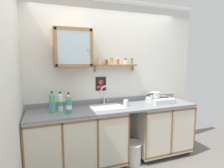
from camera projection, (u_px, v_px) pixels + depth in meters
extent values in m
cube|color=silver|center=(109.00, 79.00, 3.23)|extent=(3.33, 0.05, 2.69)
cube|color=white|center=(109.00, 1.00, 3.03)|extent=(3.33, 0.02, 0.05)
cube|color=silver|center=(10.00, 94.00, 1.87)|extent=(0.05, 3.46, 2.69)
cube|color=black|center=(78.00, 165.00, 2.91)|extent=(1.41, 0.56, 0.08)
cube|color=beige|center=(77.00, 139.00, 2.82)|extent=(1.44, 0.62, 0.83)
cube|color=brown|center=(81.00, 122.00, 2.48)|extent=(1.44, 0.01, 0.03)
cube|color=brown|center=(23.00, 158.00, 2.28)|extent=(0.02, 0.01, 0.76)
cube|color=brown|center=(63.00, 151.00, 2.44)|extent=(0.02, 0.01, 0.76)
cube|color=brown|center=(98.00, 145.00, 2.61)|extent=(0.02, 0.01, 0.76)
cube|color=brown|center=(129.00, 140.00, 2.77)|extent=(0.02, 0.01, 0.76)
cube|color=black|center=(159.00, 149.00, 3.42)|extent=(0.95, 0.56, 0.08)
cube|color=beige|center=(160.00, 126.00, 3.33)|extent=(0.96, 0.62, 0.83)
cube|color=brown|center=(173.00, 111.00, 2.99)|extent=(0.96, 0.01, 0.03)
cube|color=brown|center=(171.00, 154.00, 3.09)|extent=(0.96, 0.01, 0.03)
cube|color=brown|center=(146.00, 137.00, 2.87)|extent=(0.02, 0.01, 0.76)
cube|color=brown|center=(172.00, 133.00, 3.04)|extent=(0.02, 0.01, 0.76)
cube|color=brown|center=(195.00, 129.00, 3.20)|extent=(0.02, 0.01, 0.76)
cube|color=gray|center=(116.00, 108.00, 2.98)|extent=(2.69, 0.65, 0.03)
cube|color=gray|center=(110.00, 100.00, 3.25)|extent=(2.69, 0.02, 0.08)
cube|color=silver|center=(107.00, 107.00, 2.94)|extent=(0.51, 0.42, 0.01)
cube|color=slate|center=(107.00, 115.00, 2.96)|extent=(0.43, 0.34, 0.01)
cube|color=slate|center=(103.00, 109.00, 3.11)|extent=(0.43, 0.01, 0.14)
cube|color=slate|center=(110.00, 114.00, 2.79)|extent=(0.43, 0.01, 0.14)
cylinder|color=#4C4C51|center=(107.00, 115.00, 2.96)|extent=(0.04, 0.04, 0.01)
cylinder|color=silver|center=(104.00, 103.00, 3.17)|extent=(0.05, 0.05, 0.02)
cylinder|color=silver|center=(104.00, 96.00, 3.15)|extent=(0.02, 0.02, 0.21)
torus|color=silver|center=(106.00, 91.00, 3.06)|extent=(0.19, 0.02, 0.19)
cylinder|color=silver|center=(108.00, 101.00, 3.18)|extent=(0.02, 0.02, 0.06)
cube|color=silver|center=(161.00, 100.00, 3.25)|extent=(0.40, 0.34, 0.08)
cylinder|color=#2D2D2D|center=(155.00, 98.00, 3.24)|extent=(0.16, 0.16, 0.01)
cylinder|color=#2D2D2D|center=(164.00, 97.00, 3.31)|extent=(0.16, 0.16, 0.01)
cylinder|color=black|center=(161.00, 103.00, 3.08)|extent=(0.03, 0.02, 0.03)
cylinder|color=black|center=(171.00, 102.00, 3.15)|extent=(0.03, 0.02, 0.03)
cylinder|color=silver|center=(155.00, 95.00, 3.23)|extent=(0.16, 0.16, 0.10)
torus|color=silver|center=(155.00, 92.00, 3.23)|extent=(0.17, 0.17, 0.01)
cylinder|color=black|center=(150.00, 94.00, 3.12)|extent=(0.15, 0.09, 0.02)
cylinder|color=white|center=(60.00, 103.00, 2.72)|extent=(0.08, 0.08, 0.23)
cone|color=white|center=(60.00, 95.00, 2.70)|extent=(0.08, 0.08, 0.04)
cylinder|color=#262626|center=(60.00, 93.00, 2.70)|extent=(0.04, 0.04, 0.02)
cylinder|color=#4C9959|center=(60.00, 103.00, 2.72)|extent=(0.08, 0.08, 0.06)
cylinder|color=gold|center=(69.00, 103.00, 2.79)|extent=(0.07, 0.07, 0.21)
cone|color=gold|center=(68.00, 95.00, 2.78)|extent=(0.07, 0.07, 0.03)
cylinder|color=#262626|center=(68.00, 93.00, 2.77)|extent=(0.03, 0.03, 0.02)
cylinder|color=white|center=(69.00, 101.00, 2.79)|extent=(0.07, 0.07, 0.06)
cylinder|color=teal|center=(69.00, 106.00, 2.60)|extent=(0.08, 0.08, 0.20)
cone|color=teal|center=(69.00, 98.00, 2.59)|extent=(0.08, 0.08, 0.04)
cylinder|color=white|center=(68.00, 96.00, 2.58)|extent=(0.04, 0.04, 0.02)
cylinder|color=white|center=(69.00, 107.00, 2.60)|extent=(0.08, 0.08, 0.06)
cylinder|color=#4CB266|center=(52.00, 104.00, 2.65)|extent=(0.08, 0.08, 0.25)
cone|color=#4CB266|center=(52.00, 94.00, 2.63)|extent=(0.08, 0.08, 0.04)
cylinder|color=#262626|center=(52.00, 92.00, 2.62)|extent=(0.04, 0.04, 0.02)
cylinder|color=#3F8CCC|center=(52.00, 105.00, 2.65)|extent=(0.08, 0.08, 0.07)
cylinder|color=white|center=(126.00, 103.00, 3.02)|extent=(0.08, 0.08, 0.10)
torus|color=white|center=(125.00, 102.00, 3.06)|extent=(0.02, 0.07, 0.07)
cube|color=#996B42|center=(73.00, 48.00, 2.80)|extent=(0.57, 0.26, 0.58)
cube|color=silver|center=(74.00, 47.00, 2.68)|extent=(0.47, 0.01, 0.48)
cube|color=#996B42|center=(55.00, 47.00, 2.59)|extent=(0.05, 0.01, 0.55)
cube|color=#996B42|center=(91.00, 48.00, 2.77)|extent=(0.05, 0.01, 0.55)
cube|color=#996B42|center=(74.00, 29.00, 2.64)|extent=(0.54, 0.01, 0.05)
cube|color=#996B42|center=(75.00, 66.00, 2.71)|extent=(0.54, 0.01, 0.05)
sphere|color=olive|center=(88.00, 50.00, 2.74)|extent=(0.02, 0.02, 0.02)
cube|color=#996B42|center=(116.00, 65.00, 3.14)|extent=(0.76, 0.14, 0.02)
cube|color=#996B42|center=(95.00, 69.00, 3.08)|extent=(0.02, 0.03, 0.10)
cube|color=#996B42|center=(133.00, 68.00, 3.32)|extent=(0.02, 0.03, 0.10)
cylinder|color=silver|center=(99.00, 62.00, 3.03)|extent=(0.05, 0.05, 0.09)
cylinder|color=yellow|center=(99.00, 59.00, 3.02)|extent=(0.05, 0.05, 0.02)
cylinder|color=brown|center=(107.00, 63.00, 3.08)|extent=(0.04, 0.04, 0.07)
cylinder|color=red|center=(107.00, 60.00, 3.08)|extent=(0.04, 0.04, 0.02)
cylinder|color=gold|center=(112.00, 62.00, 3.09)|extent=(0.05, 0.05, 0.09)
cylinder|color=#33723F|center=(112.00, 59.00, 3.09)|extent=(0.05, 0.05, 0.02)
cylinder|color=#CC4C33|center=(118.00, 62.00, 3.15)|extent=(0.04, 0.04, 0.09)
cylinder|color=white|center=(118.00, 58.00, 3.14)|extent=(0.04, 0.04, 0.02)
cylinder|color=silver|center=(125.00, 62.00, 3.20)|extent=(0.05, 0.05, 0.08)
cylinder|color=black|center=(125.00, 59.00, 3.20)|extent=(0.05, 0.05, 0.02)
cylinder|color=#598C3F|center=(132.00, 62.00, 3.23)|extent=(0.05, 0.05, 0.09)
cylinder|color=red|center=(132.00, 59.00, 3.22)|extent=(0.05, 0.05, 0.02)
cube|color=black|center=(101.00, 84.00, 3.16)|extent=(0.18, 0.01, 0.24)
cube|color=red|center=(101.00, 87.00, 3.16)|extent=(0.16, 0.00, 0.04)
cylinder|color=red|center=(101.00, 82.00, 3.15)|extent=(0.08, 0.00, 0.08)
cylinder|color=silver|center=(132.00, 153.00, 3.02)|extent=(0.28, 0.28, 0.35)
torus|color=white|center=(133.00, 143.00, 3.00)|extent=(0.31, 0.31, 0.03)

